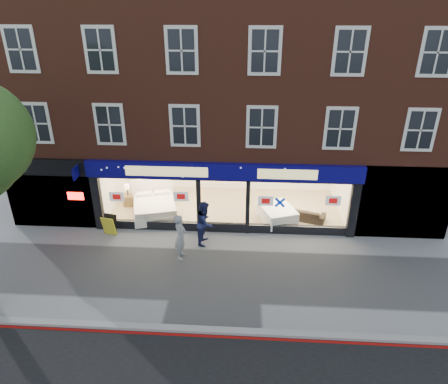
# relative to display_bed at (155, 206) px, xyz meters

# --- Properties ---
(ground) EXTENTS (120.00, 120.00, 0.00)m
(ground) POSITION_rel_display_bed_xyz_m (3.33, -4.33, -0.48)
(ground) COLOR gray
(ground) RESTS_ON ground
(kerb_line) EXTENTS (60.00, 0.10, 0.01)m
(kerb_line) POSITION_rel_display_bed_xyz_m (3.33, -7.43, -0.47)
(kerb_line) COLOR #8C0A07
(kerb_line) RESTS_ON ground
(kerb_stone) EXTENTS (60.00, 0.25, 0.12)m
(kerb_stone) POSITION_rel_display_bed_xyz_m (3.33, -7.23, -0.42)
(kerb_stone) COLOR gray
(kerb_stone) RESTS_ON ground
(showroom_floor) EXTENTS (11.00, 4.50, 0.10)m
(showroom_floor) POSITION_rel_display_bed_xyz_m (3.33, 0.92, -0.43)
(showroom_floor) COLOR tan
(showroom_floor) RESTS_ON ground
(building) EXTENTS (19.00, 8.26, 10.30)m
(building) POSITION_rel_display_bed_xyz_m (3.31, 2.60, 6.19)
(building) COLOR brown
(building) RESTS_ON ground
(display_bed) EXTENTS (2.55, 2.84, 1.36)m
(display_bed) POSITION_rel_display_bed_xyz_m (0.00, 0.00, 0.00)
(display_bed) COLOR white
(display_bed) RESTS_ON showroom_floor
(bedside_table) EXTENTS (0.51, 0.51, 0.55)m
(bedside_table) POSITION_rel_display_bed_xyz_m (-1.47, 0.76, -0.10)
(bedside_table) COLOR brown
(bedside_table) RESTS_ON showroom_floor
(mattress_stack) EXTENTS (1.87, 2.07, 0.67)m
(mattress_stack) POSITION_rel_display_bed_xyz_m (5.74, -0.33, -0.04)
(mattress_stack) COLOR white
(mattress_stack) RESTS_ON showroom_floor
(sofa) EXTENTS (1.94, 1.29, 0.53)m
(sofa) POSITION_rel_display_bed_xyz_m (7.03, -0.11, -0.11)
(sofa) COLOR black
(sofa) RESTS_ON showroom_floor
(a_board) EXTENTS (0.67, 0.51, 0.92)m
(a_board) POSITION_rel_display_bed_xyz_m (-1.57, -1.83, -0.02)
(a_board) COLOR gold
(a_board) RESTS_ON ground
(pedestrian_grey) EXTENTS (0.51, 0.73, 1.89)m
(pedestrian_grey) POSITION_rel_display_bed_xyz_m (1.79, -3.34, 0.47)
(pedestrian_grey) COLOR #919598
(pedestrian_grey) RESTS_ON ground
(pedestrian_blue) EXTENTS (0.82, 1.00, 1.90)m
(pedestrian_blue) POSITION_rel_display_bed_xyz_m (2.63, -2.19, 0.47)
(pedestrian_blue) COLOR #1B214D
(pedestrian_blue) RESTS_ON ground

